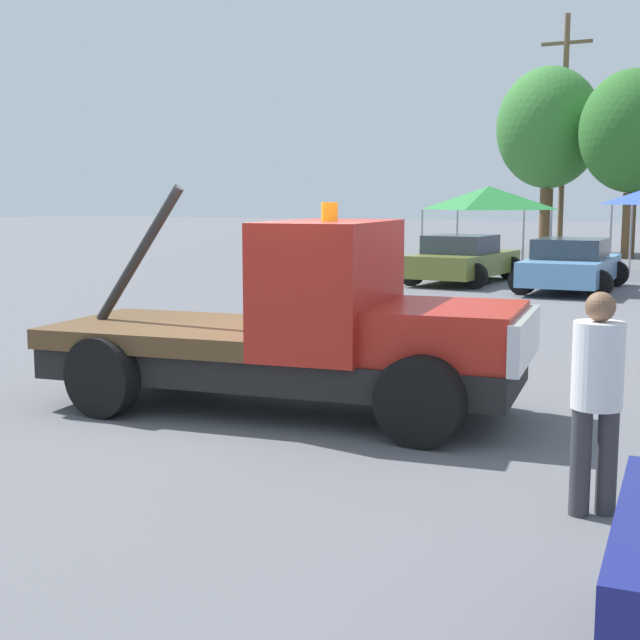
% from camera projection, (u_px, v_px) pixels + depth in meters
% --- Properties ---
extents(ground_plane, '(160.00, 160.00, 0.00)m').
position_uv_depth(ground_plane, '(281.00, 409.00, 10.01)').
color(ground_plane, slate).
extents(tow_truck, '(5.57, 2.74, 2.51)m').
position_uv_depth(tow_truck, '(308.00, 331.00, 9.78)').
color(tow_truck, black).
rests_on(tow_truck, ground).
extents(person_near_truck, '(0.37, 0.37, 1.69)m').
position_uv_depth(person_near_truck, '(597.00, 388.00, 6.56)').
color(person_near_truck, '#38383D').
rests_on(person_near_truck, ground).
extents(parked_car_olive, '(2.56, 4.38, 1.34)m').
position_uv_depth(parked_car_olive, '(462.00, 260.00, 24.75)').
color(parked_car_olive, olive).
rests_on(parked_car_olive, ground).
extents(parked_car_skyblue, '(2.64, 4.73, 1.34)m').
position_uv_depth(parked_car_skyblue, '(571.00, 265.00, 22.69)').
color(parked_car_skyblue, '#669ED1').
rests_on(parked_car_skyblue, ground).
extents(canopy_tent_green, '(3.41, 3.41, 2.74)m').
position_uv_depth(canopy_tent_green, '(489.00, 198.00, 29.39)').
color(canopy_tent_green, '#9E9EA3').
rests_on(canopy_tent_green, ground).
extents(tree_left, '(4.40, 4.40, 7.85)m').
position_uv_depth(tree_left, '(549.00, 128.00, 37.79)').
color(tree_left, brown).
rests_on(tree_left, ground).
extents(tree_right, '(4.07, 4.07, 7.27)m').
position_uv_depth(tree_right, '(633.00, 132.00, 34.30)').
color(tree_right, brown).
rests_on(tree_right, ground).
extents(utility_pole, '(2.20, 0.24, 10.25)m').
position_uv_depth(utility_pole, '(564.00, 128.00, 39.07)').
color(utility_pole, brown).
rests_on(utility_pole, ground).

